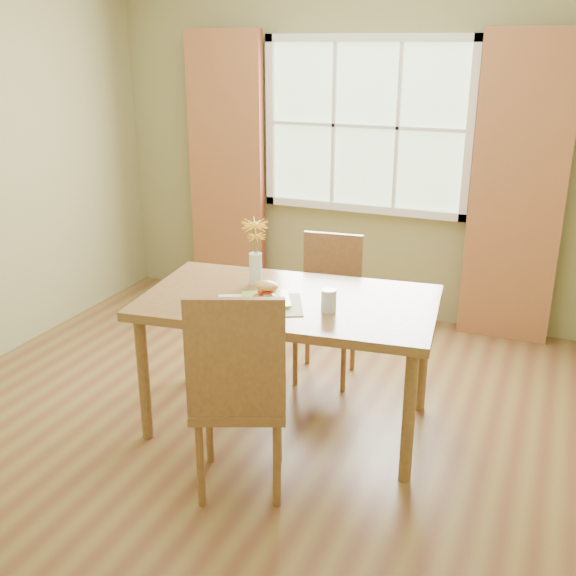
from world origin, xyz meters
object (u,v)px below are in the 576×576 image
at_px(chair_far, 328,300).
at_px(flower_vase, 255,246).
at_px(chair_near, 238,388).
at_px(croissant_sandwich, 266,291).
at_px(water_glass, 329,301).
at_px(dining_table, 289,312).

xyz_separation_m(chair_far, flower_vase, (-0.25, -0.57, 0.49)).
bearing_deg(chair_near, croissant_sandwich, 79.15).
xyz_separation_m(chair_far, croissant_sandwich, (-0.07, -0.82, 0.34)).
bearing_deg(flower_vase, water_glass, -23.70).
height_order(chair_near, chair_far, chair_near).
relative_size(dining_table, water_glass, 14.17).
xyz_separation_m(croissant_sandwich, flower_vase, (-0.18, 0.26, 0.16)).
height_order(chair_near, croissant_sandwich, chair_near).
height_order(dining_table, chair_far, chair_far).
bearing_deg(water_glass, flower_vase, 156.30).
xyz_separation_m(chair_near, chair_far, (-0.04, 1.41, -0.07)).
relative_size(dining_table, flower_vase, 4.41).
relative_size(chair_near, water_glass, 8.98).
xyz_separation_m(water_glass, flower_vase, (-0.52, 0.23, 0.17)).
distance_m(chair_far, flower_vase, 0.79).
distance_m(croissant_sandwich, flower_vase, 0.35).
height_order(dining_table, croissant_sandwich, croissant_sandwich).
bearing_deg(flower_vase, chair_near, -70.58).
xyz_separation_m(chair_far, water_glass, (0.27, -0.80, 0.32)).
xyz_separation_m(chair_near, croissant_sandwich, (-0.12, 0.58, 0.26)).
distance_m(chair_near, croissant_sandwich, 0.65).
distance_m(chair_near, water_glass, 0.70).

